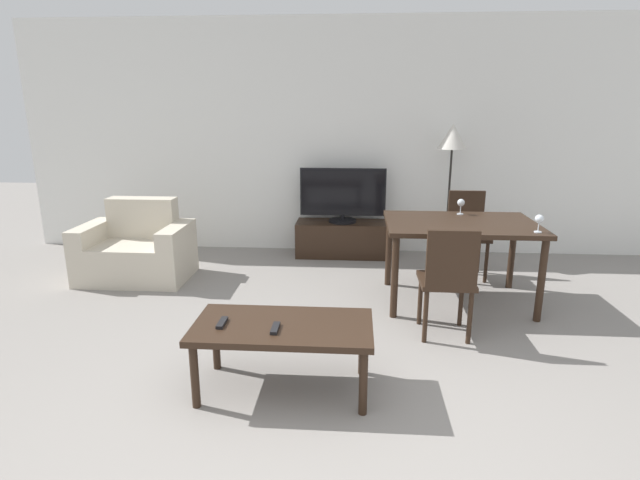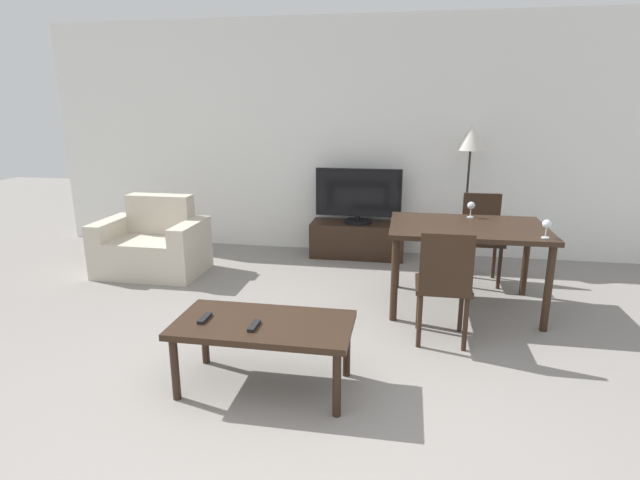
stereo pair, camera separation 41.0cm
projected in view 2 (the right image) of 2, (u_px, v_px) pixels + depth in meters
ground_plane at (261, 478)px, 2.38m from camera, size 18.00×18.00×0.00m
wall_back at (355, 139)px, 5.83m from camera, size 7.54×0.06×2.70m
armchair at (153, 246)px, 5.28m from camera, size 1.06×0.71×0.80m
tv_stand at (357, 240)px, 5.85m from camera, size 1.08×0.42×0.41m
tv at (358, 196)px, 5.71m from camera, size 0.98×0.32×0.63m
coffee_table at (264, 330)px, 3.06m from camera, size 1.09×0.56×0.44m
dining_table at (467, 235)px, 4.25m from camera, size 1.30×0.91×0.74m
dining_chair_near at (444, 281)px, 3.61m from camera, size 0.40×0.40×0.87m
dining_chair_far at (481, 233)px, 4.98m from camera, size 0.40×0.40×0.87m
floor_lamp at (471, 145)px, 5.31m from camera, size 0.32×0.32×1.53m
remote_primary at (254, 326)px, 2.97m from camera, size 0.04×0.15×0.02m
remote_secondary at (205, 318)px, 3.07m from camera, size 0.04×0.15×0.02m
wine_glass_left at (471, 207)px, 4.49m from camera, size 0.07×0.07×0.15m
wine_glass_center at (547, 225)px, 3.79m from camera, size 0.07×0.07×0.15m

